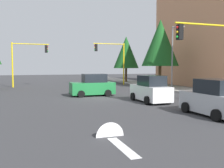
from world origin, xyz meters
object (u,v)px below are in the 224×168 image
at_px(traffic_signal_far_right, 27,56).
at_px(tree_roadside_far, 126,52).
at_px(street_lamp_curbside, 174,50).
at_px(traffic_signal_near_left, 209,47).
at_px(pedestrian_crossing, 202,90).
at_px(car_white, 151,90).
at_px(car_green, 93,86).
at_px(traffic_signal_far_left, 112,55).
at_px(tree_roadside_mid, 160,43).
at_px(car_silver, 215,99).

height_order(traffic_signal_far_right, tree_roadside_far, tree_roadside_far).
bearing_deg(tree_roadside_far, street_lamp_curbside, -1.19).
distance_m(traffic_signal_far_right, street_lamp_curbside, 18.16).
distance_m(traffic_signal_near_left, pedestrian_crossing, 3.59).
xyz_separation_m(car_white, car_green, (-5.21, -3.07, 0.00)).
relative_size(car_white, pedestrian_crossing, 2.27).
relative_size(traffic_signal_far_left, traffic_signal_far_right, 1.06).
relative_size(tree_roadside_mid, car_silver, 2.13).
relative_size(car_green, pedestrian_crossing, 2.28).
height_order(traffic_signal_far_left, street_lamp_curbside, street_lamp_curbside).
bearing_deg(pedestrian_crossing, tree_roadside_far, 172.56).
bearing_deg(pedestrian_crossing, car_silver, -32.58).
relative_size(traffic_signal_near_left, pedestrian_crossing, 3.26).
distance_m(tree_roadside_far, pedestrian_crossing, 22.84).
bearing_deg(tree_roadside_far, car_green, -31.42).
bearing_deg(traffic_signal_near_left, tree_roadside_far, 170.95).
relative_size(traffic_signal_far_right, street_lamp_curbside, 0.80).
xyz_separation_m(car_white, car_silver, (5.79, 0.79, 0.00)).
xyz_separation_m(traffic_signal_far_right, tree_roadside_mid, (6.00, 15.69, 1.58)).
distance_m(traffic_signal_near_left, car_green, 10.42).
bearing_deg(pedestrian_crossing, traffic_signal_near_left, -28.20).
distance_m(car_white, car_green, 6.05).
bearing_deg(traffic_signal_near_left, tree_roadside_mid, 162.84).
bearing_deg(car_white, car_green, -149.51).
bearing_deg(tree_roadside_mid, car_green, -59.71).
bearing_deg(street_lamp_curbside, traffic_signal_far_left, -161.58).
distance_m(traffic_signal_near_left, traffic_signal_far_right, 23.00).
height_order(street_lamp_curbside, car_green, street_lamp_curbside).
bearing_deg(traffic_signal_far_left, traffic_signal_near_left, -0.18).
bearing_deg(tree_roadside_far, car_silver, -12.36).
distance_m(tree_roadside_mid, car_silver, 18.76).
bearing_deg(street_lamp_curbside, tree_roadside_mid, 169.67).
distance_m(traffic_signal_near_left, street_lamp_curbside, 10.24).
bearing_deg(street_lamp_curbside, pedestrian_crossing, -18.27).
distance_m(traffic_signal_far_left, street_lamp_curbside, 10.95).
height_order(traffic_signal_far_left, car_white, traffic_signal_far_left).
bearing_deg(car_green, traffic_signal_far_right, -155.71).
relative_size(traffic_signal_near_left, street_lamp_curbside, 0.79).
distance_m(street_lamp_curbside, car_green, 10.21).
bearing_deg(tree_roadside_mid, car_silver, -20.67).
height_order(traffic_signal_far_left, car_silver, traffic_signal_far_left).
height_order(street_lamp_curbside, car_silver, street_lamp_curbside).
height_order(traffic_signal_far_right, tree_roadside_mid, tree_roadside_mid).
height_order(tree_roadside_far, car_green, tree_roadside_far).
distance_m(traffic_signal_near_left, tree_roadside_mid, 14.74).
bearing_deg(tree_roadside_mid, tree_roadside_far, -177.14).
bearing_deg(traffic_signal_near_left, car_white, -134.06).
height_order(traffic_signal_near_left, car_silver, traffic_signal_near_left).
bearing_deg(street_lamp_curbside, car_white, -43.19).
xyz_separation_m(car_silver, pedestrian_crossing, (-4.70, 3.00, 0.01)).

